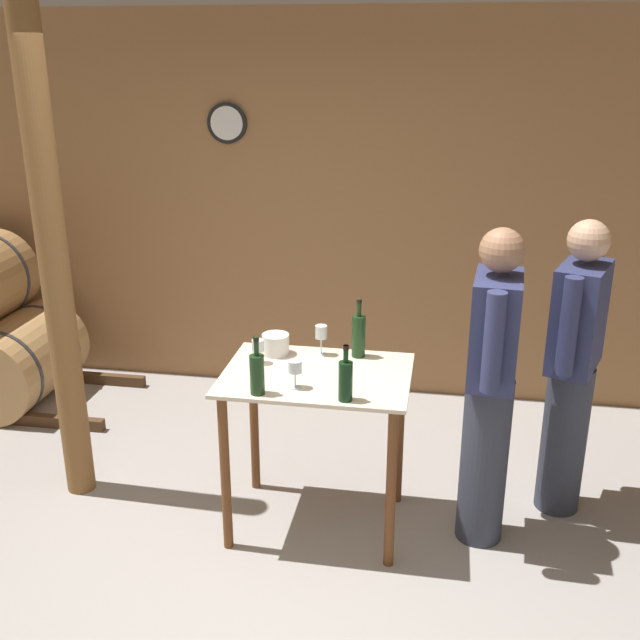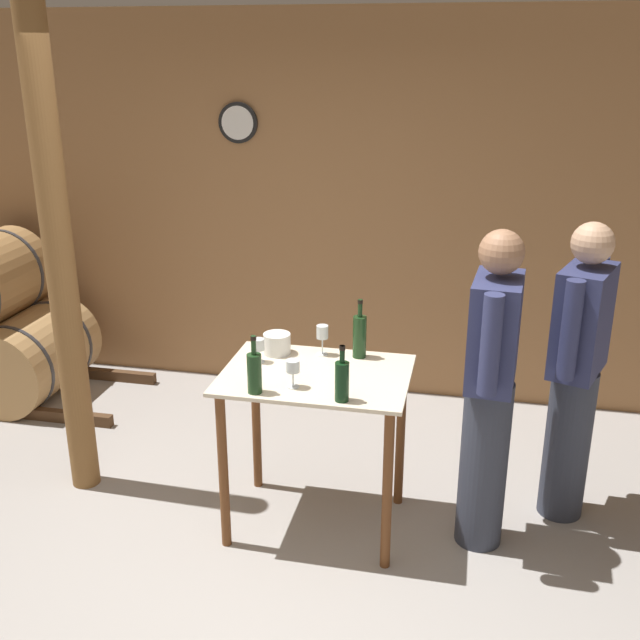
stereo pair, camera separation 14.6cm
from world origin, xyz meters
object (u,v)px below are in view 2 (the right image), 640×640
at_px(wine_bottle_center, 342,380).
at_px(wine_glass_near_left, 258,346).
at_px(person_host, 577,369).
at_px(wooden_post, 60,263).
at_px(wine_bottle_far_left, 254,372).
at_px(wine_bottle_left, 360,335).
at_px(wine_glass_near_right, 322,333).
at_px(ice_bucket, 277,344).
at_px(person_visitor_with_scarf, 490,387).
at_px(wine_glass_near_center, 293,367).

relative_size(wine_bottle_center, wine_glass_near_left, 2.14).
bearing_deg(person_host, wooden_post, -174.05).
relative_size(wine_bottle_far_left, wine_bottle_left, 0.90).
bearing_deg(wine_glass_near_right, ice_bucket, -171.74).
relative_size(ice_bucket, person_host, 0.09).
distance_m(wine_bottle_left, wine_bottle_center, 0.54).
xyz_separation_m(wine_bottle_far_left, ice_bucket, (-0.03, 0.49, -0.05)).
relative_size(person_host, person_visitor_with_scarf, 0.99).
xyz_separation_m(wine_bottle_far_left, person_visitor_with_scarf, (1.10, 0.31, -0.12)).
bearing_deg(wooden_post, wine_glass_near_center, -11.94).
relative_size(wine_glass_near_center, person_host, 0.09).
distance_m(wine_glass_near_left, ice_bucket, 0.15).
bearing_deg(wine_glass_near_left, wooden_post, 178.79).
height_order(wine_glass_near_left, person_host, person_host).
xyz_separation_m(wine_bottle_left, wine_glass_near_left, (-0.50, -0.18, -0.03)).
xyz_separation_m(wooden_post, wine_bottle_left, (1.60, 0.15, -0.34)).
xyz_separation_m(wine_bottle_far_left, wine_bottle_left, (0.41, 0.54, 0.01)).
xyz_separation_m(wine_bottle_far_left, wine_glass_near_center, (0.16, 0.10, -0.00)).
bearing_deg(person_visitor_with_scarf, person_host, 38.72).
bearing_deg(ice_bucket, person_host, 6.35).
relative_size(wooden_post, wine_bottle_left, 8.43).
height_order(wine_glass_near_right, person_host, person_host).
xyz_separation_m(wine_glass_near_center, wine_glass_near_right, (0.05, 0.43, 0.02)).
relative_size(wine_bottle_far_left, wine_glass_near_right, 1.75).
relative_size(wooden_post, person_host, 1.65).
xyz_separation_m(wooden_post, wine_glass_near_left, (1.10, -0.02, -0.37)).
bearing_deg(wine_glass_near_right, wine_glass_near_left, -151.01).
bearing_deg(person_visitor_with_scarf, wine_glass_near_right, 166.33).
xyz_separation_m(wooden_post, wine_glass_near_center, (1.35, -0.29, -0.36)).
bearing_deg(wine_bottle_left, ice_bucket, -174.16).
xyz_separation_m(wine_glass_near_center, person_host, (1.37, 0.57, -0.13)).
relative_size(wine_bottle_center, wine_glass_near_center, 1.95).
distance_m(wooden_post, wine_bottle_center, 1.69).
bearing_deg(wine_glass_near_right, wine_bottle_far_left, -112.32).
height_order(wine_bottle_center, wine_glass_near_left, wine_bottle_center).
bearing_deg(ice_bucket, wine_glass_near_left, -115.10).
height_order(wine_bottle_left, person_visitor_with_scarf, person_visitor_with_scarf).
distance_m(wine_glass_near_center, person_host, 1.49).
distance_m(ice_bucket, person_visitor_with_scarf, 1.14).
xyz_separation_m(wine_bottle_left, wine_glass_near_center, (-0.25, -0.44, -0.02)).
relative_size(ice_bucket, person_visitor_with_scarf, 0.09).
height_order(wooden_post, wine_glass_near_center, wooden_post).
distance_m(ice_bucket, person_host, 1.57).
height_order(wine_bottle_center, ice_bucket, wine_bottle_center).
height_order(wooden_post, ice_bucket, wooden_post).
distance_m(wine_bottle_far_left, person_host, 1.68).
bearing_deg(wine_bottle_far_left, wine_glass_near_center, 30.48).
xyz_separation_m(wine_glass_near_left, wine_glass_near_center, (0.25, -0.26, 0.01)).
bearing_deg(ice_bucket, wine_bottle_center, -47.74).
bearing_deg(wine_bottle_left, wine_bottle_far_left, -127.71).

